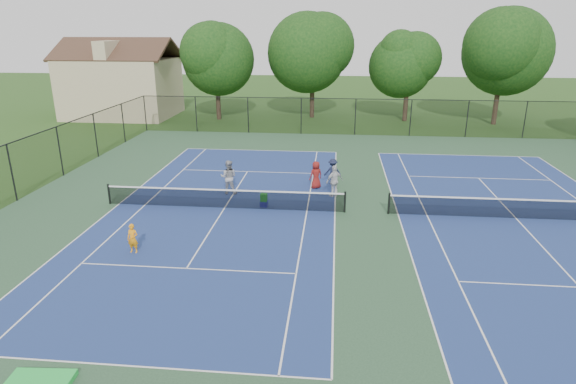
# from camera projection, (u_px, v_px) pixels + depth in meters

# --- Properties ---
(ground) EXTENTS (140.00, 140.00, 0.00)m
(ground) POSITION_uv_depth(u_px,v_px,m) (366.00, 213.00, 23.33)
(ground) COLOR #234716
(ground) RESTS_ON ground
(court_pad) EXTENTS (36.00, 36.00, 0.01)m
(court_pad) POSITION_uv_depth(u_px,v_px,m) (366.00, 213.00, 23.33)
(court_pad) COLOR #28472F
(court_pad) RESTS_ON ground
(tennis_court_left) EXTENTS (12.00, 23.83, 1.07)m
(tennis_court_left) POSITION_uv_depth(u_px,v_px,m) (225.00, 206.00, 23.95)
(tennis_court_left) COLOR navy
(tennis_court_left) RESTS_ON ground
(tennis_court_right) EXTENTS (12.00, 23.83, 1.07)m
(tennis_court_right) POSITION_uv_depth(u_px,v_px,m) (516.00, 217.00, 22.65)
(tennis_court_right) COLOR navy
(tennis_court_right) RESTS_ON ground
(perimeter_fence) EXTENTS (36.08, 36.08, 3.02)m
(perimeter_fence) POSITION_uv_depth(u_px,v_px,m) (368.00, 182.00, 22.81)
(perimeter_fence) COLOR black
(perimeter_fence) RESTS_ON ground
(tree_back_a) EXTENTS (6.80, 6.80, 9.15)m
(tree_back_a) POSITION_uv_depth(u_px,v_px,m) (216.00, 55.00, 45.17)
(tree_back_a) COLOR #2D2116
(tree_back_a) RESTS_ON ground
(tree_back_b) EXTENTS (7.60, 7.60, 10.03)m
(tree_back_b) POSITION_uv_depth(u_px,v_px,m) (313.00, 49.00, 46.03)
(tree_back_b) COLOR #2D2116
(tree_back_b) RESTS_ON ground
(tree_back_c) EXTENTS (6.00, 6.00, 8.40)m
(tree_back_c) POSITION_uv_depth(u_px,v_px,m) (409.00, 62.00, 44.62)
(tree_back_c) COLOR #2D2116
(tree_back_c) RESTS_ON ground
(tree_back_d) EXTENTS (7.80, 7.80, 10.37)m
(tree_back_d) POSITION_uv_depth(u_px,v_px,m) (504.00, 48.00, 42.49)
(tree_back_d) COLOR #2D2116
(tree_back_d) RESTS_ON ground
(clapboard_house) EXTENTS (10.80, 8.10, 7.65)m
(clapboard_house) POSITION_uv_depth(u_px,v_px,m) (122.00, 85.00, 48.00)
(clapboard_house) COLOR tan
(clapboard_house) RESTS_ON ground
(child_player) EXTENTS (0.46, 0.32, 1.21)m
(child_player) POSITION_uv_depth(u_px,v_px,m) (133.00, 238.00, 19.07)
(child_player) COLOR orange
(child_player) RESTS_ON ground
(instructor) EXTENTS (0.92, 0.72, 1.86)m
(instructor) POSITION_uv_depth(u_px,v_px,m) (229.00, 177.00, 25.80)
(instructor) COLOR #9B9B9E
(instructor) RESTS_ON ground
(bystander_a) EXTENTS (1.06, 0.90, 1.70)m
(bystander_a) POSITION_uv_depth(u_px,v_px,m) (334.00, 181.00, 25.38)
(bystander_a) COLOR silver
(bystander_a) RESTS_ON ground
(bystander_b) EXTENTS (1.04, 0.70, 1.50)m
(bystander_b) POSITION_uv_depth(u_px,v_px,m) (333.00, 172.00, 27.43)
(bystander_b) COLOR #191E37
(bystander_b) RESTS_ON ground
(bystander_c) EXTENTS (0.90, 0.82, 1.54)m
(bystander_c) POSITION_uv_depth(u_px,v_px,m) (316.00, 175.00, 26.71)
(bystander_c) COLOR maroon
(bystander_c) RESTS_ON ground
(ball_crate) EXTENTS (0.38, 0.35, 0.30)m
(ball_crate) POSITION_uv_depth(u_px,v_px,m) (264.00, 204.00, 24.14)
(ball_crate) COLOR navy
(ball_crate) RESTS_ON ground
(ball_hopper) EXTENTS (0.33, 0.29, 0.39)m
(ball_hopper) POSITION_uv_depth(u_px,v_px,m) (264.00, 197.00, 24.02)
(ball_hopper) COLOR green
(ball_hopper) RESTS_ON ball_crate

